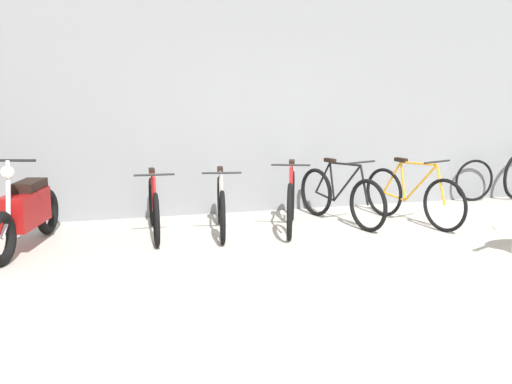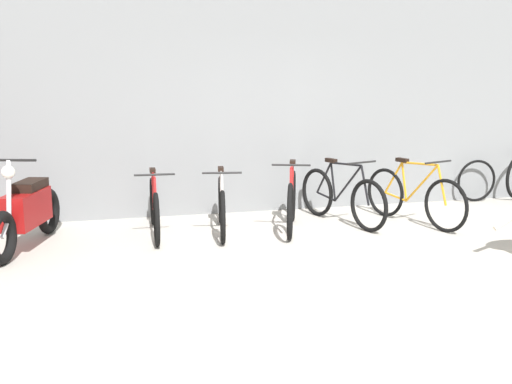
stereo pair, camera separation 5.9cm
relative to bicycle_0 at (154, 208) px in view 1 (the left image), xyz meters
The scene contains 9 objects.
ground_plane 2.53m from the bicycle_0, 48.58° to the right, with size 60.00×60.00×0.00m, color #ADA89E.
shop_wall_back 2.30m from the bicycle_0, 32.42° to the left, with size 9.79×0.20×3.03m.
bicycle_0 is the anchor object (origin of this frame).
bicycle_1 0.82m from the bicycle_0, ahead, with size 0.46×1.61×0.81m.
bicycle_2 1.70m from the bicycle_0, ahead, with size 0.64×1.57×0.88m.
bicycle_3 2.42m from the bicycle_0, ahead, with size 0.61×1.64×0.86m.
bicycle_4 3.33m from the bicycle_0, ahead, with size 0.63×1.63×0.87m.
motorcycle 1.45m from the bicycle_0, behind, with size 0.68×1.77×1.05m.
spare_tire_left 5.05m from the bicycle_0, ahead, with size 0.65×0.06×0.65m.
Camera 1 is at (-2.26, -5.27, 1.87)m, focal length 42.00 mm.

